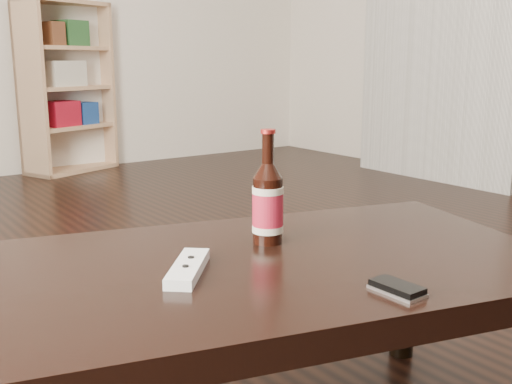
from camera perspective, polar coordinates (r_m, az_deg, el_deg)
floor at (r=1.80m, az=2.08°, el=-13.11°), size 5.00×6.00×0.01m
bookshelf at (r=4.45m, az=-17.84°, el=9.73°), size 0.69×0.50×1.17m
coffee_table at (r=1.17m, az=2.02°, el=-8.77°), size 1.20×0.89×0.40m
beer_bottle at (r=1.23m, az=1.13°, el=-1.11°), size 0.08×0.08×0.24m
phone at (r=1.01m, az=13.29°, el=-8.93°), size 0.05×0.09×0.02m
remote at (r=1.08m, az=-6.51°, el=-7.22°), size 0.15×0.16×0.02m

